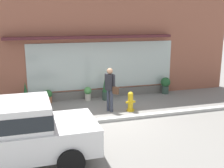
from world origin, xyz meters
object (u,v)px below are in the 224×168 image
at_px(pedestrian_with_handbag, 110,86).
at_px(potted_plant_window_center, 165,84).
at_px(fire_hydrant, 131,102).
at_px(potted_plant_doorstep, 88,93).
at_px(potted_plant_window_left, 48,96).
at_px(potted_plant_trailing_edge, 26,94).
at_px(parked_car_white, 8,131).
at_px(potted_plant_corner_tall, 106,87).

relative_size(pedestrian_with_handbag, potted_plant_window_center, 2.17).
distance_m(fire_hydrant, potted_plant_doorstep, 2.35).
bearing_deg(potted_plant_doorstep, pedestrian_with_handbag, -73.37).
distance_m(potted_plant_window_left, potted_plant_trailing_edge, 0.95).
bearing_deg(potted_plant_window_left, potted_plant_window_center, -0.87).
bearing_deg(potted_plant_window_left, fire_hydrant, -34.22).
bearing_deg(parked_car_white, pedestrian_with_handbag, 42.29).
bearing_deg(potted_plant_doorstep, fire_hydrant, -55.87).
xyz_separation_m(parked_car_white, potted_plant_doorstep, (3.05, 5.09, -0.59)).
height_order(pedestrian_with_handbag, potted_plant_corner_tall, pedestrian_with_handbag).
distance_m(potted_plant_trailing_edge, potted_plant_corner_tall, 3.47).
relative_size(fire_hydrant, potted_plant_doorstep, 1.27).
height_order(potted_plant_trailing_edge, potted_plant_doorstep, potted_plant_trailing_edge).
relative_size(parked_car_white, potted_plant_window_center, 5.26).
height_order(potted_plant_trailing_edge, potted_plant_corner_tall, potted_plant_corner_tall).
bearing_deg(potted_plant_window_center, potted_plant_corner_tall, -176.30).
xyz_separation_m(potted_plant_trailing_edge, potted_plant_corner_tall, (3.46, -0.28, 0.12)).
height_order(parked_car_white, potted_plant_window_center, parked_car_white).
height_order(potted_plant_window_left, potted_plant_doorstep, potted_plant_doorstep).
xyz_separation_m(potted_plant_window_left, potted_plant_corner_tall, (2.53, -0.28, 0.30)).
relative_size(pedestrian_with_handbag, potted_plant_window_left, 3.07).
distance_m(fire_hydrant, potted_plant_window_center, 3.24).
xyz_separation_m(potted_plant_window_left, potted_plant_trailing_edge, (-0.93, -0.00, 0.17)).
relative_size(pedestrian_with_handbag, potted_plant_doorstep, 2.83).
distance_m(parked_car_white, potted_plant_window_left, 5.42).
bearing_deg(potted_plant_trailing_edge, fire_hydrant, -27.49).
bearing_deg(potted_plant_doorstep, potted_plant_window_center, 0.66).
height_order(potted_plant_window_left, potted_plant_trailing_edge, potted_plant_trailing_edge).
bearing_deg(potted_plant_trailing_edge, parked_car_white, -94.22).
bearing_deg(potted_plant_corner_tall, pedestrian_with_handbag, -99.09).
relative_size(parked_car_white, potted_plant_window_left, 7.42).
distance_m(potted_plant_window_center, potted_plant_trailing_edge, 6.54).
bearing_deg(potted_plant_doorstep, potted_plant_window_left, 175.71).
height_order(fire_hydrant, parked_car_white, parked_car_white).
xyz_separation_m(parked_car_white, potted_plant_trailing_edge, (0.39, 5.21, -0.46)).
distance_m(parked_car_white, potted_plant_corner_tall, 6.26).
relative_size(potted_plant_window_left, potted_plant_corner_tall, 0.46).
relative_size(potted_plant_window_center, potted_plant_corner_tall, 0.64).
height_order(fire_hydrant, pedestrian_with_handbag, pedestrian_with_handbag).
bearing_deg(parked_car_white, potted_plant_window_left, 75.41).
bearing_deg(fire_hydrant, potted_plant_doorstep, 124.13).
height_order(pedestrian_with_handbag, potted_plant_doorstep, pedestrian_with_handbag).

